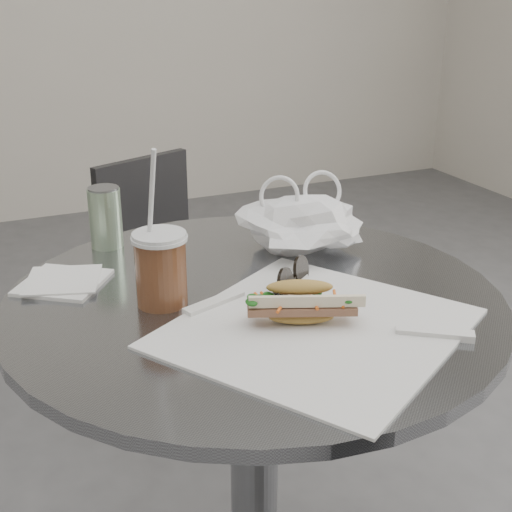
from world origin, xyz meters
name	(u,v)px	position (x,y,z in m)	size (l,w,h in m)	color
cafe_table	(254,444)	(0.00, 0.20, 0.47)	(0.76, 0.76, 0.74)	slate
chair_far	(180,308)	(0.13, 1.02, 0.33)	(0.41, 0.43, 0.73)	#2A2A2C
sandwich_paper	(317,328)	(0.03, 0.06, 0.74)	(0.37, 0.35, 0.00)	white
banh_mi	(301,303)	(0.02, 0.08, 0.77)	(0.20, 0.14, 0.06)	tan
iced_coffee	(161,267)	(-0.14, 0.23, 0.80)	(0.08, 0.08, 0.24)	brown
sunglasses	(292,278)	(0.06, 0.20, 0.76)	(0.09, 0.08, 0.05)	black
plastic_bag	(305,226)	(0.15, 0.32, 0.79)	(0.20, 0.16, 0.10)	white
napkin_stack	(63,282)	(-0.26, 0.36, 0.74)	(0.17, 0.17, 0.01)	white
drink_can	(105,217)	(-0.16, 0.50, 0.79)	(0.06, 0.06, 0.11)	#598C51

